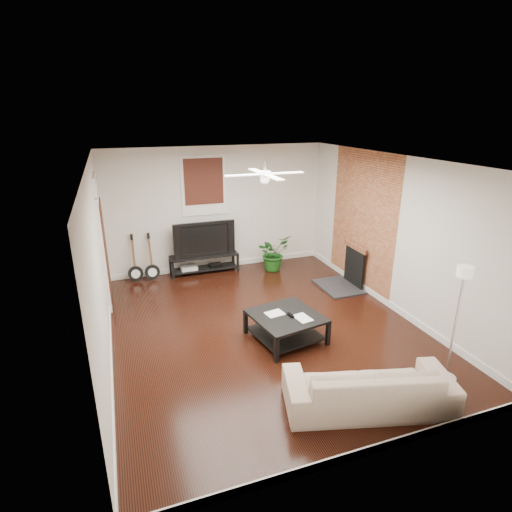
{
  "coord_description": "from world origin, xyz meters",
  "views": [
    {
      "loc": [
        -2.2,
        -5.8,
        3.49
      ],
      "look_at": [
        0.0,
        0.4,
        1.15
      ],
      "focal_mm": 28.56,
      "sensor_mm": 36.0,
      "label": 1
    }
  ],
  "objects": [
    {
      "name": "guitar_left",
      "position": [
        -1.93,
        2.75,
        0.52
      ],
      "size": [
        0.34,
        0.25,
        1.04
      ],
      "primitive_type": null,
      "rotation": [
        0.0,
        0.0,
        -0.08
      ],
      "color": "black",
      "rests_on": "floor"
    },
    {
      "name": "brick_accent",
      "position": [
        2.49,
        1.0,
        1.4
      ],
      "size": [
        0.02,
        2.2,
        2.8
      ],
      "primitive_type": "cube",
      "color": "#9E5133",
      "rests_on": "floor"
    },
    {
      "name": "ceiling_fan",
      "position": [
        0.0,
        0.0,
        2.6
      ],
      "size": [
        1.24,
        1.24,
        0.32
      ],
      "primitive_type": null,
      "color": "white",
      "rests_on": "ceiling"
    },
    {
      "name": "coffee_table",
      "position": [
        0.19,
        -0.49,
        0.21
      ],
      "size": [
        1.18,
        1.18,
        0.43
      ],
      "primitive_type": "cube",
      "rotation": [
        0.0,
        0.0,
        0.17
      ],
      "color": "black",
      "rests_on": "floor"
    },
    {
      "name": "tv",
      "position": [
        -0.41,
        2.8,
        0.83
      ],
      "size": [
        1.37,
        0.18,
        0.79
      ],
      "primitive_type": "imported",
      "color": "black",
      "rests_on": "tv_stand"
    },
    {
      "name": "window_back",
      "position": [
        -0.3,
        2.97,
        1.95
      ],
      "size": [
        1.0,
        0.06,
        1.3
      ],
      "primitive_type": "cube",
      "color": "#3D1410",
      "rests_on": "wall_back"
    },
    {
      "name": "guitar_right",
      "position": [
        -1.58,
        2.72,
        0.52
      ],
      "size": [
        0.33,
        0.24,
        1.04
      ],
      "primitive_type": null,
      "rotation": [
        0.0,
        0.0,
        0.03
      ],
      "color": "black",
      "rests_on": "floor"
    },
    {
      "name": "floor_lamp",
      "position": [
        1.87,
        -2.2,
        0.84
      ],
      "size": [
        0.34,
        0.34,
        1.67
      ],
      "primitive_type": null,
      "rotation": [
        0.0,
        0.0,
        -0.27
      ],
      "color": "silver",
      "rests_on": "floor"
    },
    {
      "name": "door_left",
      "position": [
        -2.46,
        1.9,
        1.25
      ],
      "size": [
        0.08,
        1.0,
        2.5
      ],
      "primitive_type": "cube",
      "color": "white",
      "rests_on": "wall_left"
    },
    {
      "name": "tv_stand",
      "position": [
        -0.41,
        2.78,
        0.21
      ],
      "size": [
        1.53,
        0.41,
        0.43
      ],
      "primitive_type": "cube",
      "color": "black",
      "rests_on": "floor"
    },
    {
      "name": "room",
      "position": [
        0.0,
        0.0,
        1.4
      ],
      "size": [
        5.01,
        6.01,
        2.81
      ],
      "color": "black",
      "rests_on": "ground"
    },
    {
      "name": "sofa",
      "position": [
        0.52,
        -2.3,
        0.3
      ],
      "size": [
        2.19,
        1.31,
        0.6
      ],
      "primitive_type": "imported",
      "rotation": [
        0.0,
        0.0,
        2.87
      ],
      "color": "tan",
      "rests_on": "floor"
    },
    {
      "name": "fireplace",
      "position": [
        2.2,
        1.0,
        0.46
      ],
      "size": [
        0.8,
        1.1,
        0.92
      ],
      "primitive_type": "cube",
      "color": "black",
      "rests_on": "floor"
    },
    {
      "name": "potted_plant",
      "position": [
        1.14,
        2.43,
        0.41
      ],
      "size": [
        0.94,
        0.89,
        0.82
      ],
      "primitive_type": "imported",
      "rotation": [
        0.0,
        0.0,
        0.43
      ],
      "color": "#1A5217",
      "rests_on": "floor"
    }
  ]
}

